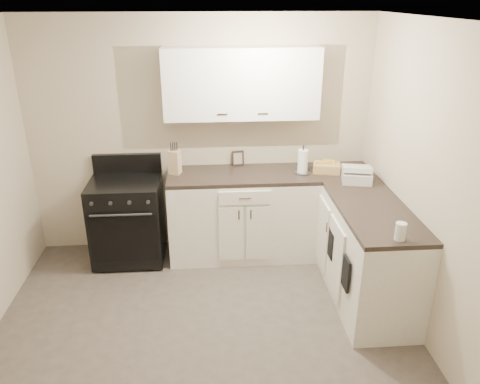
{
  "coord_description": "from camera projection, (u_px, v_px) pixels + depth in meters",
  "views": [
    {
      "loc": [
        0.06,
        -3.02,
        2.65
      ],
      "look_at": [
        0.35,
        0.85,
        1.01
      ],
      "focal_mm": 35.0,
      "sensor_mm": 36.0,
      "label": 1
    }
  ],
  "objects": [
    {
      "name": "floor",
      "position": [
        205.0,
        348.0,
        3.8
      ],
      "size": [
        3.6,
        3.6,
        0.0
      ],
      "primitive_type": "plane",
      "color": "#473F38",
      "rests_on": "ground"
    },
    {
      "name": "ceiling",
      "position": [
        193.0,
        22.0,
        2.83
      ],
      "size": [
        3.6,
        3.6,
        0.0
      ],
      "primitive_type": "plane",
      "color": "white",
      "rests_on": "wall_back"
    },
    {
      "name": "wall_back",
      "position": [
        201.0,
        137.0,
        4.97
      ],
      "size": [
        3.6,
        0.0,
        3.6
      ],
      "primitive_type": "plane",
      "rotation": [
        1.57,
        0.0,
        0.0
      ],
      "color": "beige",
      "rests_on": "ground"
    },
    {
      "name": "wall_right",
      "position": [
        445.0,
        201.0,
        3.44
      ],
      "size": [
        0.0,
        3.6,
        3.6
      ],
      "primitive_type": "plane",
      "rotation": [
        1.57,
        0.0,
        -1.57
      ],
      "color": "beige",
      "rests_on": "ground"
    },
    {
      "name": "base_cabinets_back",
      "position": [
        242.0,
        216.0,
        5.04
      ],
      "size": [
        1.55,
        0.6,
        0.9
      ],
      "primitive_type": "cube",
      "color": "white",
      "rests_on": "floor"
    },
    {
      "name": "base_cabinets_right",
      "position": [
        359.0,
        242.0,
        4.51
      ],
      "size": [
        0.6,
        1.9,
        0.9
      ],
      "primitive_type": "cube",
      "color": "white",
      "rests_on": "floor"
    },
    {
      "name": "countertop_back",
      "position": [
        242.0,
        175.0,
        4.85
      ],
      "size": [
        1.55,
        0.6,
        0.04
      ],
      "primitive_type": "cube",
      "color": "black",
      "rests_on": "base_cabinets_back"
    },
    {
      "name": "countertop_right",
      "position": [
        364.0,
        197.0,
        4.33
      ],
      "size": [
        0.6,
        1.9,
        0.04
      ],
      "primitive_type": "cube",
      "color": "black",
      "rests_on": "base_cabinets_right"
    },
    {
      "name": "upper_cabinets",
      "position": [
        241.0,
        83.0,
        4.63
      ],
      "size": [
        1.55,
        0.3,
        0.7
      ],
      "primitive_type": "cube",
      "color": "white",
      "rests_on": "wall_back"
    },
    {
      "name": "stove",
      "position": [
        128.0,
        220.0,
        4.93
      ],
      "size": [
        0.72,
        0.62,
        0.87
      ],
      "primitive_type": "cube",
      "color": "black",
      "rests_on": "floor"
    },
    {
      "name": "knife_block",
      "position": [
        175.0,
        162.0,
        4.8
      ],
      "size": [
        0.14,
        0.13,
        0.25
      ],
      "primitive_type": "cube",
      "rotation": [
        0.0,
        0.0,
        -0.36
      ],
      "color": "tan",
      "rests_on": "countertop_back"
    },
    {
      "name": "paper_towel",
      "position": [
        303.0,
        162.0,
        4.81
      ],
      "size": [
        0.14,
        0.14,
        0.25
      ],
      "primitive_type": "cylinder",
      "rotation": [
        0.0,
        0.0,
        0.42
      ],
      "color": "white",
      "rests_on": "countertop_back"
    },
    {
      "name": "picture_frame",
      "position": [
        238.0,
        158.0,
        5.04
      ],
      "size": [
        0.13,
        0.06,
        0.16
      ],
      "primitive_type": "cube",
      "rotation": [
        -0.14,
        0.0,
        0.17
      ],
      "color": "black",
      "rests_on": "countertop_back"
    },
    {
      "name": "wicker_basket",
      "position": [
        327.0,
        168.0,
        4.87
      ],
      "size": [
        0.31,
        0.25,
        0.09
      ],
      "primitive_type": "cube",
      "rotation": [
        0.0,
        0.0,
        -0.25
      ],
      "color": "tan",
      "rests_on": "countertop_right"
    },
    {
      "name": "countertop_grill",
      "position": [
        357.0,
        177.0,
        4.62
      ],
      "size": [
        0.33,
        0.31,
        0.1
      ],
      "primitive_type": "cube",
      "rotation": [
        0.0,
        0.0,
        -0.22
      ],
      "color": "silver",
      "rests_on": "countertop_right"
    },
    {
      "name": "glass_jar",
      "position": [
        400.0,
        231.0,
        3.51
      ],
      "size": [
        0.08,
        0.08,
        0.14
      ],
      "primitive_type": "cylinder",
      "rotation": [
        0.0,
        0.0,
        0.0
      ],
      "color": "silver",
      "rests_on": "countertop_right"
    },
    {
      "name": "oven_mitt_near",
      "position": [
        346.0,
        273.0,
        3.85
      ],
      "size": [
        0.02,
        0.16,
        0.29
      ],
      "primitive_type": "cube",
      "color": "black",
      "rests_on": "base_cabinets_right"
    },
    {
      "name": "oven_mitt_far",
      "position": [
        331.0,
        245.0,
        4.3
      ],
      "size": [
        0.02,
        0.15,
        0.26
      ],
      "primitive_type": "cube",
      "color": "black",
      "rests_on": "base_cabinets_right"
    }
  ]
}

